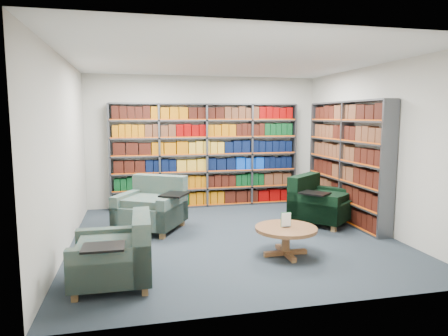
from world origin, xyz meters
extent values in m
cube|color=black|center=(0.00, 0.00, -0.01)|extent=(5.00, 5.00, 0.01)
cube|color=white|center=(0.00, 0.00, 2.80)|extent=(5.00, 5.00, 0.01)
cube|color=#BCB8AB|center=(0.00, 2.50, 1.40)|extent=(5.00, 0.01, 2.80)
cube|color=#BCB8AB|center=(0.00, -2.50, 1.40)|extent=(5.00, 0.01, 2.80)
cube|color=#BCB8AB|center=(-2.50, 0.00, 1.40)|extent=(0.01, 5.00, 2.80)
cube|color=#BCB8AB|center=(2.50, 0.00, 1.40)|extent=(0.01, 5.00, 2.80)
cube|color=#47494F|center=(0.00, 2.34, 1.10)|extent=(4.00, 0.28, 2.20)
cube|color=silver|center=(0.00, 2.47, 1.10)|extent=(4.00, 0.02, 2.20)
cube|color=#D84C0A|center=(0.00, 2.21, 1.10)|extent=(4.00, 0.01, 2.20)
cube|color=#630000|center=(0.00, 2.34, 0.18)|extent=(3.88, 0.21, 0.29)
cube|color=black|center=(0.00, 2.34, 0.54)|extent=(3.88, 0.21, 0.29)
cube|color=black|center=(0.00, 2.34, 0.91)|extent=(3.88, 0.21, 0.29)
cube|color=black|center=(0.00, 2.34, 1.28)|extent=(3.88, 0.21, 0.29)
cube|color=#934F04|center=(0.00, 2.34, 1.64)|extent=(3.88, 0.21, 0.29)
cube|color=black|center=(0.00, 2.34, 2.01)|extent=(3.88, 0.21, 0.29)
cube|color=#47494F|center=(2.34, 0.60, 1.10)|extent=(0.28, 2.50, 2.20)
cube|color=silver|center=(2.47, 0.60, 1.10)|extent=(0.02, 2.50, 2.20)
cube|color=#D84C0A|center=(2.21, 0.60, 1.10)|extent=(0.02, 2.50, 2.20)
cube|color=#4A2716|center=(2.34, 0.60, 0.18)|extent=(0.21, 2.38, 0.29)
cube|color=#4A2716|center=(2.34, 0.60, 0.54)|extent=(0.21, 2.38, 0.29)
cube|color=black|center=(2.34, 0.60, 0.91)|extent=(0.21, 2.38, 0.29)
cube|color=#4A2716|center=(2.34, 0.60, 1.28)|extent=(0.21, 2.38, 0.29)
cube|color=#4A2716|center=(2.34, 0.60, 1.64)|extent=(0.21, 2.38, 0.29)
cube|color=black|center=(2.34, 0.60, 2.01)|extent=(0.21, 2.38, 0.29)
cube|color=#012F3E|center=(-1.27, 0.69, 0.29)|extent=(1.34, 1.34, 0.35)
cube|color=#012F3E|center=(-1.08, 1.03, 0.50)|extent=(0.97, 0.68, 0.79)
cube|color=#012F3E|center=(-1.63, 0.90, 0.37)|extent=(0.62, 0.93, 0.53)
cube|color=#012F3E|center=(-0.90, 0.49, 0.37)|extent=(0.62, 0.93, 0.53)
cube|color=black|center=(-0.88, 0.41, 0.66)|extent=(0.56, 0.60, 0.03)
cube|color=brown|center=(-1.82, 0.54, 0.05)|extent=(0.10, 0.10, 0.11)
cube|color=brown|center=(-1.11, 0.14, 0.05)|extent=(0.10, 0.10, 0.11)
cube|color=brown|center=(-1.42, 1.25, 0.05)|extent=(0.10, 0.10, 0.11)
cube|color=brown|center=(-0.71, 0.85, 0.05)|extent=(0.10, 0.10, 0.11)
cube|color=black|center=(1.80, 0.45, 0.27)|extent=(1.33, 1.33, 0.34)
cube|color=black|center=(1.56, 0.73, 0.48)|extent=(0.86, 0.77, 0.76)
cube|color=black|center=(1.49, 0.20, 0.36)|extent=(0.72, 0.82, 0.50)
cube|color=black|center=(2.11, 0.71, 0.36)|extent=(0.72, 0.82, 0.50)
cube|color=black|center=(1.49, 0.12, 0.63)|extent=(0.57, 0.58, 0.03)
cube|color=brown|center=(1.75, -0.10, 0.05)|extent=(0.10, 0.10, 0.11)
cube|color=brown|center=(2.35, 0.40, 0.05)|extent=(0.10, 0.10, 0.11)
cube|color=brown|center=(1.25, 0.50, 0.05)|extent=(0.10, 0.10, 0.11)
cube|color=brown|center=(1.85, 1.00, 0.05)|extent=(0.10, 0.10, 0.11)
cube|color=#012F3E|center=(-1.80, -1.49, 0.26)|extent=(0.90, 0.90, 0.31)
cube|color=#012F3E|center=(-1.46, -1.49, 0.45)|extent=(0.21, 0.89, 0.71)
cube|color=#012F3E|center=(-1.79, -1.11, 0.33)|extent=(0.89, 0.15, 0.47)
cube|color=#012F3E|center=(-1.81, -1.86, 0.33)|extent=(0.89, 0.15, 0.47)
cube|color=black|center=(-1.86, -1.91, 0.59)|extent=(0.44, 0.34, 0.02)
cube|color=brown|center=(-2.16, -1.12, 0.05)|extent=(0.07, 0.07, 0.10)
cube|color=brown|center=(-2.17, -1.84, 0.05)|extent=(0.07, 0.07, 0.10)
cube|color=brown|center=(-1.43, -1.13, 0.05)|extent=(0.07, 0.07, 0.10)
cube|color=brown|center=(-1.44, -1.86, 0.05)|extent=(0.07, 0.07, 0.10)
cylinder|color=brown|center=(0.52, -1.01, 0.38)|extent=(0.86, 0.86, 0.05)
cylinder|color=brown|center=(0.52, -1.01, 0.19)|extent=(0.12, 0.12, 0.35)
cube|color=brown|center=(0.52, -1.01, 0.04)|extent=(0.62, 0.08, 0.06)
cube|color=brown|center=(0.52, -1.01, 0.04)|extent=(0.08, 0.62, 0.06)
cube|color=black|center=(0.52, -1.01, 0.41)|extent=(0.10, 0.05, 0.01)
cube|color=white|center=(0.52, -1.01, 0.51)|extent=(0.13, 0.01, 0.19)
cube|color=#145926|center=(0.52, -1.01, 0.51)|extent=(0.15, 0.00, 0.21)
camera|label=1|loc=(-1.52, -6.09, 1.93)|focal=32.00mm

